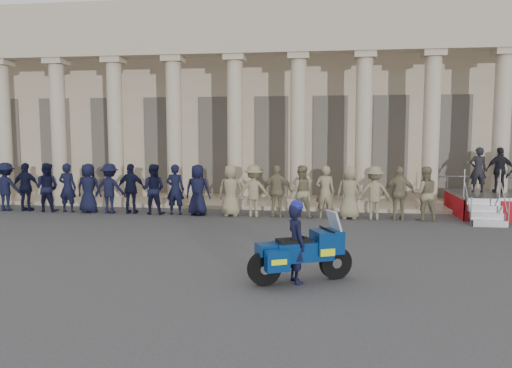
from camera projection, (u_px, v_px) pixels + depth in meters
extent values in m
plane|color=#3B3B3D|center=(229.00, 255.00, 12.86)|extent=(90.00, 90.00, 0.00)
cube|color=tan|center=(282.00, 107.00, 27.17)|extent=(40.00, 10.00, 9.00)
cube|color=tan|center=(268.00, 204.00, 21.52)|extent=(40.00, 2.60, 0.15)
cube|color=tan|center=(266.00, 41.00, 20.04)|extent=(35.80, 1.00, 1.00)
cube|color=tan|center=(267.00, 13.00, 19.92)|extent=(35.80, 1.00, 1.20)
cube|color=tan|center=(7.00, 196.00, 22.34)|extent=(0.90, 0.90, 0.30)
cylinder|color=tan|center=(4.00, 130.00, 22.03)|extent=(0.64, 0.64, 5.60)
cube|color=tan|center=(0.00, 63.00, 21.73)|extent=(0.85, 0.85, 0.24)
cube|color=tan|center=(61.00, 197.00, 21.97)|extent=(0.90, 0.90, 0.30)
cylinder|color=tan|center=(59.00, 130.00, 21.67)|extent=(0.64, 0.64, 5.60)
cube|color=tan|center=(56.00, 62.00, 21.37)|extent=(0.85, 0.85, 0.24)
cube|color=tan|center=(117.00, 198.00, 21.61)|extent=(0.90, 0.90, 0.30)
cylinder|color=tan|center=(115.00, 130.00, 21.31)|extent=(0.64, 0.64, 5.60)
cube|color=tan|center=(113.00, 60.00, 21.01)|extent=(0.85, 0.85, 0.24)
cube|color=tan|center=(175.00, 199.00, 21.25)|extent=(0.90, 0.90, 0.30)
cylinder|color=tan|center=(174.00, 130.00, 20.95)|extent=(0.64, 0.64, 5.60)
cube|color=tan|center=(173.00, 59.00, 20.64)|extent=(0.85, 0.85, 0.24)
cube|color=tan|center=(235.00, 201.00, 20.89)|extent=(0.90, 0.90, 0.30)
cylinder|color=tan|center=(235.00, 130.00, 20.58)|extent=(0.64, 0.64, 5.60)
cube|color=tan|center=(235.00, 58.00, 20.28)|extent=(0.85, 0.85, 0.24)
cube|color=tan|center=(297.00, 202.00, 20.53)|extent=(0.90, 0.90, 0.30)
cylinder|color=tan|center=(298.00, 130.00, 20.22)|extent=(0.64, 0.64, 5.60)
cube|color=tan|center=(299.00, 56.00, 19.92)|extent=(0.85, 0.85, 0.24)
cube|color=tan|center=(362.00, 203.00, 20.16)|extent=(0.90, 0.90, 0.30)
cylinder|color=tan|center=(363.00, 130.00, 19.86)|extent=(0.64, 0.64, 5.60)
cube|color=tan|center=(365.00, 55.00, 19.56)|extent=(0.85, 0.85, 0.24)
cube|color=tan|center=(428.00, 204.00, 19.80)|extent=(0.90, 0.90, 0.30)
cylinder|color=tan|center=(431.00, 130.00, 19.50)|extent=(0.64, 0.64, 5.60)
cube|color=tan|center=(434.00, 54.00, 19.20)|extent=(0.85, 0.85, 0.24)
cube|color=tan|center=(497.00, 206.00, 19.44)|extent=(0.90, 0.90, 0.30)
cylinder|color=tan|center=(501.00, 130.00, 19.14)|extent=(0.64, 0.64, 5.60)
cube|color=tan|center=(505.00, 52.00, 18.83)|extent=(0.85, 0.85, 0.24)
cube|color=black|center=(6.00, 145.00, 24.27)|extent=(1.30, 0.12, 4.20)
cube|color=black|center=(56.00, 145.00, 23.91)|extent=(1.30, 0.12, 4.20)
cube|color=black|center=(108.00, 145.00, 23.55)|extent=(1.30, 0.12, 4.20)
cube|color=black|center=(161.00, 145.00, 23.19)|extent=(1.30, 0.12, 4.20)
cube|color=black|center=(215.00, 145.00, 22.83)|extent=(1.30, 0.12, 4.20)
cube|color=black|center=(272.00, 146.00, 22.46)|extent=(1.30, 0.12, 4.20)
cube|color=black|center=(330.00, 146.00, 22.10)|extent=(1.30, 0.12, 4.20)
cube|color=black|center=(390.00, 146.00, 21.74)|extent=(1.30, 0.12, 4.20)
cube|color=black|center=(452.00, 146.00, 21.38)|extent=(1.30, 0.12, 4.20)
imported|color=black|center=(6.00, 187.00, 20.06)|extent=(1.26, 0.72, 1.94)
imported|color=black|center=(26.00, 187.00, 19.93)|extent=(1.14, 0.47, 1.94)
imported|color=black|center=(47.00, 187.00, 19.81)|extent=(0.94, 0.74, 1.94)
imported|color=black|center=(68.00, 188.00, 19.69)|extent=(0.71, 0.46, 1.94)
imported|color=black|center=(89.00, 188.00, 19.57)|extent=(0.95, 0.62, 1.94)
imported|color=black|center=(110.00, 188.00, 19.44)|extent=(1.26, 0.72, 1.94)
imported|color=black|center=(131.00, 189.00, 19.32)|extent=(1.14, 0.47, 1.94)
imported|color=black|center=(153.00, 189.00, 19.20)|extent=(0.94, 0.74, 1.94)
imported|color=black|center=(175.00, 189.00, 19.07)|extent=(0.71, 0.46, 1.94)
imported|color=black|center=(198.00, 190.00, 18.95)|extent=(0.95, 0.62, 1.94)
imported|color=#7E7757|center=(231.00, 190.00, 18.77)|extent=(0.95, 0.62, 1.94)
imported|color=#7E7757|center=(254.00, 191.00, 18.65)|extent=(1.26, 0.72, 1.94)
imported|color=#7E7757|center=(277.00, 191.00, 18.53)|extent=(1.14, 0.47, 1.94)
imported|color=#7E7757|center=(301.00, 192.00, 18.41)|extent=(0.94, 0.74, 1.94)
imported|color=#7E7757|center=(325.00, 192.00, 18.28)|extent=(0.71, 0.46, 1.94)
imported|color=#7E7757|center=(349.00, 192.00, 18.16)|extent=(0.95, 0.62, 1.94)
imported|color=#7E7757|center=(374.00, 193.00, 18.04)|extent=(1.26, 0.72, 1.94)
imported|color=#7E7757|center=(399.00, 193.00, 17.92)|extent=(1.14, 0.47, 1.94)
imported|color=#7E7757|center=(425.00, 194.00, 17.79)|extent=(0.94, 0.74, 1.94)
cube|color=gray|center=(512.00, 195.00, 18.83)|extent=(4.22, 3.01, 0.10)
cube|color=#A00C15|center=(454.00, 205.00, 19.16)|extent=(0.04, 3.01, 0.75)
cube|color=gray|center=(489.00, 223.00, 16.74)|extent=(1.10, 0.28, 0.21)
cube|color=gray|center=(487.00, 216.00, 16.99)|extent=(1.10, 0.28, 0.21)
cube|color=gray|center=(485.00, 208.00, 17.24)|extent=(1.10, 0.28, 0.21)
cube|color=gray|center=(482.00, 201.00, 17.50)|extent=(1.10, 0.28, 0.21)
cylinder|color=gray|center=(499.00, 177.00, 20.20)|extent=(4.22, 0.04, 0.04)
imported|color=black|center=(478.00, 170.00, 19.10)|extent=(0.63, 0.41, 1.73)
imported|color=black|center=(500.00, 170.00, 18.98)|extent=(1.02, 0.42, 1.73)
cylinder|color=black|center=(336.00, 263.00, 10.74)|extent=(0.71, 0.43, 0.71)
cylinder|color=black|center=(264.00, 268.00, 10.28)|extent=(0.71, 0.43, 0.71)
cube|color=navy|center=(303.00, 251.00, 10.50)|extent=(1.31, 0.93, 0.41)
cube|color=navy|center=(327.00, 241.00, 10.63)|extent=(0.77, 0.75, 0.48)
cube|color=silver|center=(327.00, 253.00, 10.66)|extent=(0.35, 0.39, 0.13)
cube|color=#B2BFCC|center=(335.00, 224.00, 10.65)|extent=(0.41, 0.54, 0.58)
cube|color=black|center=(294.00, 241.00, 10.41)|extent=(0.79, 0.62, 0.11)
cube|color=navy|center=(267.00, 249.00, 10.26)|extent=(0.49, 0.49, 0.24)
cube|color=navy|center=(277.00, 261.00, 9.98)|extent=(0.54, 0.42, 0.43)
cube|color=#DDF50C|center=(277.00, 261.00, 9.98)|extent=(0.40, 0.37, 0.11)
cube|color=navy|center=(267.00, 253.00, 10.63)|extent=(0.54, 0.42, 0.43)
cube|color=#DDF50C|center=(267.00, 253.00, 10.63)|extent=(0.40, 0.37, 0.11)
cylinder|color=silver|center=(275.00, 266.00, 10.62)|extent=(0.63, 0.37, 0.11)
cylinder|color=black|center=(327.00, 229.00, 10.60)|extent=(0.35, 0.70, 0.04)
imported|color=black|center=(296.00, 243.00, 10.43)|extent=(0.62, 0.72, 1.67)
sphere|color=navy|center=(297.00, 206.00, 10.35)|extent=(0.28, 0.28, 0.28)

